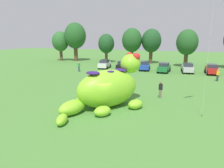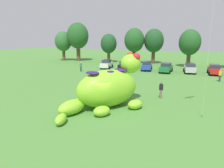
# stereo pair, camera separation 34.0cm
# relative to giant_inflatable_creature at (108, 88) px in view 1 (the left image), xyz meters

# --- Properties ---
(ground_plane) EXTENTS (160.00, 160.00, 0.00)m
(ground_plane) POSITION_rel_giant_inflatable_creature_xyz_m (-0.44, -0.74, -1.73)
(ground_plane) COLOR #4C8438
(giant_inflatable_creature) EXTENTS (6.47, 9.05, 4.73)m
(giant_inflatable_creature) POSITION_rel_giant_inflatable_creature_xyz_m (0.00, 0.00, 0.00)
(giant_inflatable_creature) COLOR #8CD12D
(giant_inflatable_creature) RESTS_ON ground
(car_white) EXTENTS (2.37, 4.30, 1.72)m
(car_white) POSITION_rel_giant_inflatable_creature_xyz_m (-9.42, 21.18, -0.87)
(car_white) COLOR white
(car_white) RESTS_ON ground
(car_black) EXTENTS (2.19, 4.22, 1.72)m
(car_black) POSITION_rel_giant_inflatable_creature_xyz_m (-5.45, 20.73, -0.87)
(car_black) COLOR black
(car_black) RESTS_ON ground
(car_blue) EXTENTS (2.37, 4.30, 1.72)m
(car_blue) POSITION_rel_giant_inflatable_creature_xyz_m (-1.42, 21.77, -0.87)
(car_blue) COLOR #2347B7
(car_blue) RESTS_ON ground
(car_green) EXTENTS (2.08, 4.17, 1.72)m
(car_green) POSITION_rel_giant_inflatable_creature_xyz_m (2.29, 20.65, -0.87)
(car_green) COLOR #1E7238
(car_green) RESTS_ON ground
(car_silver) EXTENTS (2.34, 4.29, 1.72)m
(car_silver) POSITION_rel_giant_inflatable_creature_xyz_m (6.18, 21.72, -0.87)
(car_silver) COLOR #B7BABF
(car_silver) RESTS_ON ground
(car_red) EXTENTS (2.16, 4.21, 1.72)m
(car_red) POSITION_rel_giant_inflatable_creature_xyz_m (10.06, 21.60, -0.87)
(car_red) COLOR red
(car_red) RESTS_ON ground
(tree_far_left) EXTENTS (4.27, 4.27, 7.59)m
(tree_far_left) POSITION_rel_giant_inflatable_creature_xyz_m (-25.65, 29.76, 3.23)
(tree_far_left) COLOR brown
(tree_far_left) RESTS_ON ground
(tree_left) EXTENTS (5.49, 5.49, 9.75)m
(tree_left) POSITION_rel_giant_inflatable_creature_xyz_m (-21.62, 30.57, 4.65)
(tree_left) COLOR brown
(tree_left) RESTS_ON ground
(tree_mid_left) EXTENTS (3.88, 3.88, 6.90)m
(tree_mid_left) POSITION_rel_giant_inflatable_creature_xyz_m (-12.87, 30.32, 2.78)
(tree_mid_left) COLOR brown
(tree_mid_left) RESTS_ON ground
(tree_centre_left) EXTENTS (4.61, 4.61, 8.18)m
(tree_centre_left) POSITION_rel_giant_inflatable_creature_xyz_m (-6.60, 30.83, 3.62)
(tree_centre_left) COLOR brown
(tree_centre_left) RESTS_ON ground
(tree_centre) EXTENTS (4.51, 4.51, 8.00)m
(tree_centre) POSITION_rel_giant_inflatable_creature_xyz_m (-2.33, 32.32, 3.51)
(tree_centre) COLOR brown
(tree_centre) RESTS_ON ground
(tree_centre_right) EXTENTS (4.33, 4.33, 7.68)m
(tree_centre_right) POSITION_rel_giant_inflatable_creature_xyz_m (5.62, 28.89, 3.29)
(tree_centre_right) COLOR brown
(tree_centre_right) RESTS_ON ground
(spectator_near_inflatable) EXTENTS (0.38, 0.26, 1.71)m
(spectator_near_inflatable) POSITION_rel_giant_inflatable_creature_xyz_m (10.37, 15.67, -0.88)
(spectator_near_inflatable) COLOR #2D334C
(spectator_near_inflatable) RESTS_ON ground
(spectator_mid_field) EXTENTS (0.38, 0.26, 1.71)m
(spectator_mid_field) POSITION_rel_giant_inflatable_creature_xyz_m (-12.23, 15.87, -0.88)
(spectator_mid_field) COLOR #2D334C
(spectator_mid_field) RESTS_ON ground
(spectator_by_cars) EXTENTS (0.38, 0.26, 1.71)m
(spectator_by_cars) POSITION_rel_giant_inflatable_creature_xyz_m (4.02, 4.36, -0.88)
(spectator_by_cars) COLOR #726656
(spectator_by_cars) RESTS_ON ground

